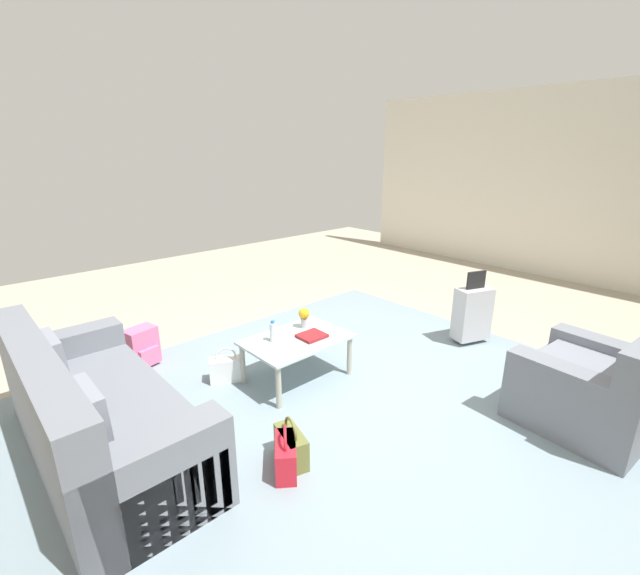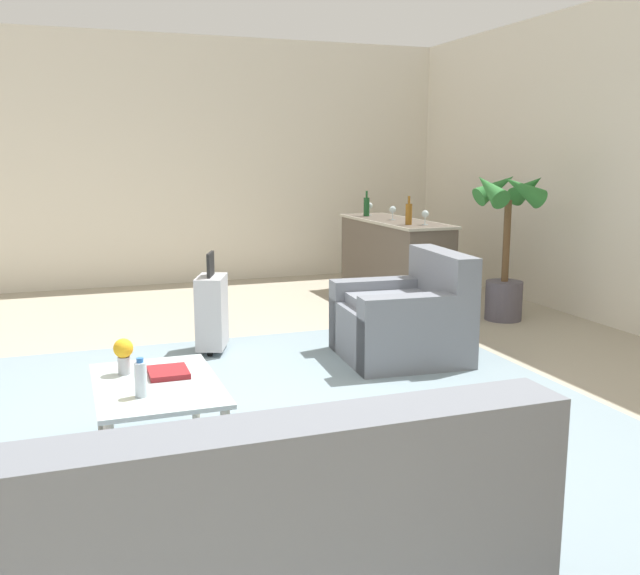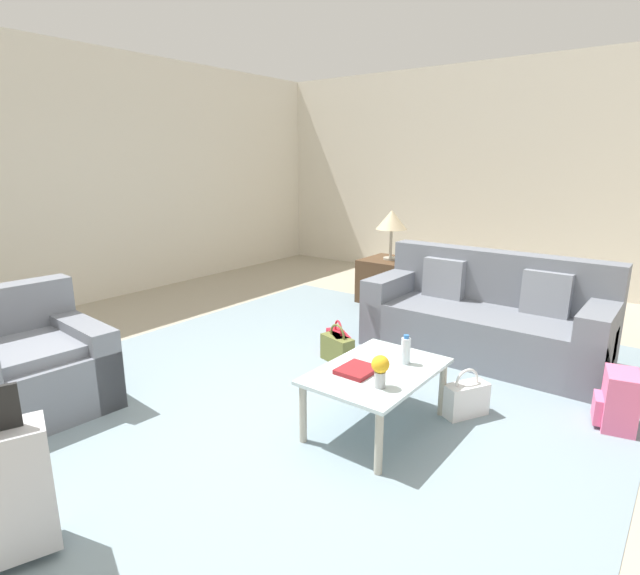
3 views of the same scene
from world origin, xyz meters
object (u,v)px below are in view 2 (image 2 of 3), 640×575
(armchair, at_px, (408,322))
(wine_glass_left_of_centre, at_px, (393,210))
(water_bottle, at_px, (141,379))
(coffee_table_book, at_px, (168,372))
(wine_bottle_green, at_px, (367,206))
(wine_glass_leftmost, at_px, (369,206))
(coffee_table, at_px, (157,393))
(suitcase_silver, at_px, (212,311))
(flower_vase, at_px, (123,353))
(handbag_white, at_px, (82,489))
(handbag_red, at_px, (377,475))
(wine_glass_right_of_centre, at_px, (425,215))
(wine_bottle_amber, at_px, (409,213))
(potted_palm, at_px, (507,236))
(bar_console, at_px, (394,259))
(handbag_olive, at_px, (359,469))

(armchair, height_order, wine_glass_left_of_centre, wine_glass_left_of_centre)
(water_bottle, relative_size, coffee_table_book, 0.82)
(wine_bottle_green, bearing_deg, water_bottle, -36.03)
(armchair, xyz_separation_m, wine_glass_leftmost, (-2.85, 0.90, 0.73))
(armchair, distance_m, coffee_table, 2.53)
(suitcase_silver, bearing_deg, flower_vase, -25.53)
(handbag_white, height_order, handbag_red, same)
(wine_glass_right_of_centre, xyz_separation_m, wine_bottle_amber, (-0.09, -0.15, 0.01))
(suitcase_silver, bearing_deg, potted_palm, 93.81)
(flower_vase, xyz_separation_m, bar_console, (-3.28, 3.25, -0.08))
(wine_bottle_amber, bearing_deg, handbag_olive, -29.75)
(wine_glass_leftmost, distance_m, potted_palm, 2.06)
(wine_glass_left_of_centre, height_order, wine_bottle_amber, wine_bottle_amber)
(wine_bottle_amber, bearing_deg, suitcase_silver, -67.71)
(flower_vase, relative_size, potted_palm, 0.14)
(coffee_table, distance_m, wine_bottle_green, 5.07)
(flower_vase, height_order, bar_console, bar_console)
(handbag_white, bearing_deg, wine_bottle_green, 143.35)
(handbag_olive, height_order, potted_palm, potted_palm)
(wine_bottle_amber, bearing_deg, wine_glass_leftmost, 176.10)
(coffee_table_book, bearing_deg, armchair, 119.94)
(wine_bottle_green, bearing_deg, handbag_red, -22.82)
(coffee_table, distance_m, bar_console, 4.68)
(water_bottle, distance_m, bar_console, 4.89)
(coffee_table, relative_size, wine_bottle_amber, 3.23)
(wine_glass_left_of_centre, xyz_separation_m, wine_bottle_amber, (0.56, -0.08, 0.01))
(bar_console, height_order, potted_palm, potted_palm)
(wine_glass_right_of_centre, xyz_separation_m, wine_bottle_green, (-1.19, -0.15, 0.01))
(coffee_table, distance_m, wine_glass_right_of_centre, 4.29)
(coffee_table_book, relative_size, wine_bottle_amber, 0.83)
(coffee_table, distance_m, water_bottle, 0.27)
(armchair, relative_size, handbag_red, 2.84)
(armchair, distance_m, handbag_white, 3.17)
(armchair, xyz_separation_m, wine_glass_left_of_centre, (-2.21, 0.90, 0.73))
(armchair, xyz_separation_m, potted_palm, (-0.91, 1.53, 0.55))
(wine_bottle_amber, bearing_deg, water_bottle, -44.55)
(coffee_table, height_order, handbag_white, coffee_table)
(bar_console, height_order, wine_glass_left_of_centre, wine_glass_left_of_centre)
(wine_bottle_amber, distance_m, handbag_red, 4.42)
(armchair, distance_m, wine_glass_left_of_centre, 2.49)
(wine_glass_left_of_centre, bearing_deg, handbag_red, -26.23)
(wine_bottle_green, xyz_separation_m, wine_bottle_amber, (1.11, 0.00, 0.00))
(armchair, relative_size, wine_glass_right_of_centre, 6.59)
(bar_console, bearing_deg, suitcase_silver, -57.99)
(wine_glass_leftmost, xyz_separation_m, handbag_olive, (4.92, -2.20, -0.90))
(handbag_red, bearing_deg, potted_palm, 137.79)
(bar_console, height_order, suitcase_silver, bar_console)
(wine_glass_leftmost, bearing_deg, handbag_red, -23.21)
(armchair, bearing_deg, coffee_table_book, -60.68)
(suitcase_silver, bearing_deg, armchair, 64.39)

